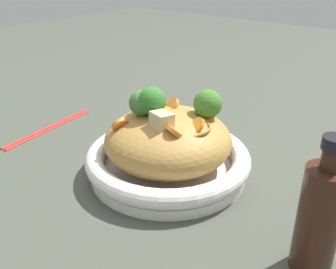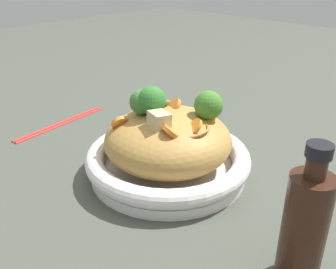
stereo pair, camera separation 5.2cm
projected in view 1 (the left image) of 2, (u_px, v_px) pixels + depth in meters
ground_plane at (168, 173)px, 0.62m from camera, size 3.00×3.00×0.00m
serving_bowl at (168, 161)px, 0.61m from camera, size 0.26×0.26×0.05m
noodle_heap at (168, 140)px, 0.59m from camera, size 0.20×0.20×0.09m
broccoli_florets at (171, 103)px, 0.57m from camera, size 0.12×0.13×0.06m
carrot_coins at (170, 117)px, 0.57m from camera, size 0.13×0.13×0.04m
zucchini_slices at (152, 107)px, 0.60m from camera, size 0.07×0.06×0.02m
chicken_chunks at (153, 116)px, 0.56m from camera, size 0.06×0.10×0.03m
soy_sauce_bottle at (319, 217)px, 0.40m from camera, size 0.05×0.05×0.17m
chopsticks_pair at (49, 127)px, 0.77m from camera, size 0.22×0.05×0.01m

